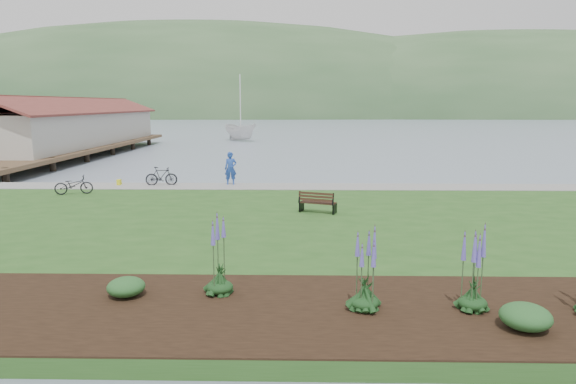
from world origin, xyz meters
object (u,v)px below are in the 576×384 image
person (231,166)px  bicycle_a (74,185)px  park_bench (317,202)px  sailboat (241,141)px

person → bicycle_a: (-7.33, -3.13, -0.60)m
park_bench → person: person is taller
park_bench → sailboat: 47.29m
bicycle_a → sailboat: bearing=-21.8°
park_bench → person: bearing=141.6°
sailboat → park_bench: bearing=-120.4°
bicycle_a → sailboat: sailboat is taller
person → bicycle_a: 7.99m
park_bench → bicycle_a: (-11.81, 4.12, 0.01)m
bicycle_a → sailboat: size_ratio=0.07×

